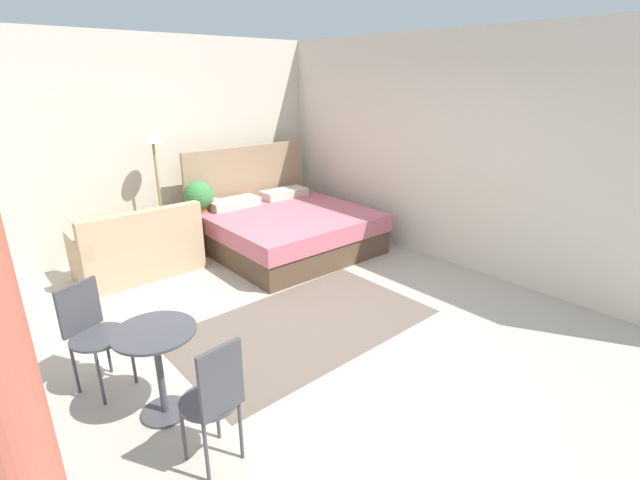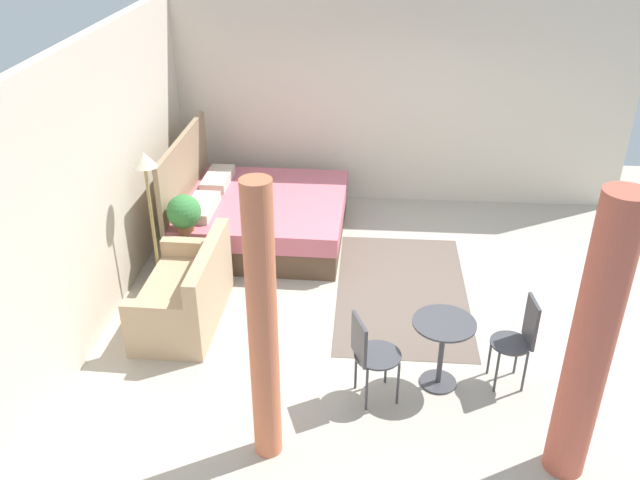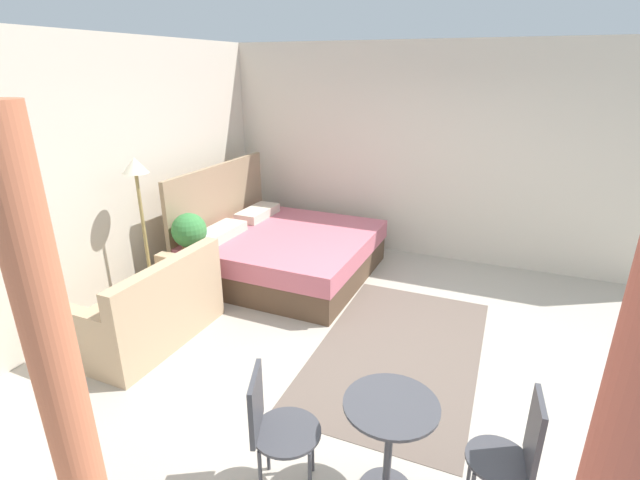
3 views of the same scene
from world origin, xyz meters
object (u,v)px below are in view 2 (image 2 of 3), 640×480
object	(u,v)px
potted_plant	(184,213)
vase	(191,218)
bed	(259,215)
cafe_chair_near_window	(369,351)
cafe_chair_near_couch	(520,335)
floor_lamp	(147,183)
couch	(186,296)
nightstand	(194,249)
balcony_table	(442,342)

from	to	relation	value
potted_plant	vase	distance (m)	0.28
bed	cafe_chair_near_window	size ratio (longest dim) A/B	2.41
cafe_chair_near_window	cafe_chair_near_couch	bearing A→B (deg)	-76.89
bed	cafe_chair_near_couch	size ratio (longest dim) A/B	2.31
floor_lamp	cafe_chair_near_couch	xyz separation A→B (m)	(-1.27, -3.71, -0.80)
couch	nightstand	xyz separation A→B (m)	(1.06, 0.18, -0.05)
couch	cafe_chair_near_couch	xyz separation A→B (m)	(-0.76, -3.27, 0.24)
cafe_chair_near_window	cafe_chair_near_couch	size ratio (longest dim) A/B	0.96
nightstand	vase	world-z (taller)	vase
nightstand	floor_lamp	size ratio (longest dim) A/B	0.32
potted_plant	floor_lamp	size ratio (longest dim) A/B	0.29
vase	balcony_table	xyz separation A→B (m)	(-2.01, -2.78, -0.14)
nightstand	cafe_chair_near_couch	world-z (taller)	cafe_chair_near_couch
nightstand	bed	bearing A→B (deg)	-38.34
nightstand	balcony_table	bearing A→B (deg)	-124.44
potted_plant	floor_lamp	world-z (taller)	floor_lamp
cafe_chair_near_window	bed	bearing A→B (deg)	26.02
couch	vase	world-z (taller)	couch
cafe_chair_near_window	cafe_chair_near_couch	xyz separation A→B (m)	(0.31, -1.35, 0.01)
nightstand	potted_plant	bearing A→B (deg)	155.79
bed	potted_plant	xyz separation A→B (m)	(-0.92, 0.70, 0.46)
vase	potted_plant	bearing A→B (deg)	175.83
bed	vase	distance (m)	1.02
couch	cafe_chair_near_window	size ratio (longest dim) A/B	1.64
balcony_table	nightstand	bearing A→B (deg)	55.56
bed	couch	distance (m)	1.94
bed	balcony_table	xyz separation A→B (m)	(-2.71, -2.10, 0.16)
balcony_table	cafe_chair_near_couch	size ratio (longest dim) A/B	0.77
nightstand	potted_plant	distance (m)	0.54
cafe_chair_near_couch	cafe_chair_near_window	bearing A→B (deg)	103.11
cafe_chair_near_window	cafe_chair_near_couch	world-z (taller)	cafe_chair_near_couch
balcony_table	potted_plant	bearing A→B (deg)	57.42
potted_plant	floor_lamp	bearing A→B (deg)	153.72
bed	nightstand	xyz separation A→B (m)	(-0.82, 0.65, -0.06)
nightstand	floor_lamp	xyz separation A→B (m)	(-0.55, 0.27, 1.09)
bed	potted_plant	distance (m)	1.25
balcony_table	bed	bearing A→B (deg)	37.78
potted_plant	cafe_chair_near_window	bearing A→B (deg)	-133.54
nightstand	balcony_table	world-z (taller)	balcony_table
vase	cafe_chair_near_window	size ratio (longest dim) A/B	0.24
floor_lamp	cafe_chair_near_window	xyz separation A→B (m)	(-1.59, -2.36, -0.81)
potted_plant	couch	bearing A→B (deg)	-166.81
potted_plant	balcony_table	distance (m)	3.33
balcony_table	cafe_chair_near_window	distance (m)	0.70
vase	balcony_table	world-z (taller)	vase
balcony_table	vase	bearing A→B (deg)	54.18
nightstand	cafe_chair_near_couch	distance (m)	3.91
floor_lamp	vase	bearing A→B (deg)	-19.55
bed	floor_lamp	bearing A→B (deg)	146.22
potted_plant	floor_lamp	distance (m)	0.75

